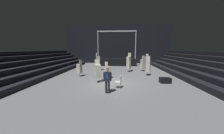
# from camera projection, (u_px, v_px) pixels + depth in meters

# --- Properties ---
(ground_plane) EXTENTS (22.00, 30.00, 0.10)m
(ground_plane) POSITION_uv_depth(u_px,v_px,m) (113.00, 83.00, 10.13)
(ground_plane) COLOR slate
(arena_end_wall) EXTENTS (22.00, 0.30, 8.00)m
(arena_end_wall) POSITION_uv_depth(u_px,v_px,m) (117.00, 44.00, 24.31)
(arena_end_wall) COLOR black
(arena_end_wall) RESTS_ON ground_plane
(bleacher_bank_left) EXTENTS (4.50, 24.00, 2.70)m
(bleacher_bank_left) POSITION_uv_depth(u_px,v_px,m) (27.00, 65.00, 11.50)
(bleacher_bank_left) COLOR black
(bleacher_bank_left) RESTS_ON ground_plane
(bleacher_bank_right) EXTENTS (4.50, 24.00, 2.70)m
(bleacher_bank_right) POSITION_uv_depth(u_px,v_px,m) (210.00, 67.00, 10.31)
(bleacher_bank_right) COLOR black
(bleacher_bank_right) RESTS_ON ground_plane
(stage_riser) EXTENTS (7.04, 2.56, 6.10)m
(stage_riser) POSITION_uv_depth(u_px,v_px,m) (117.00, 61.00, 21.29)
(stage_riser) COLOR black
(stage_riser) RESTS_ON ground_plane
(man_with_tie) EXTENTS (0.57, 0.29, 1.72)m
(man_with_tie) POSITION_uv_depth(u_px,v_px,m) (107.00, 79.00, 7.52)
(man_with_tie) COLOR black
(man_with_tie) RESTS_ON ground_plane
(chair_stack_front_left) EXTENTS (0.62, 0.62, 1.96)m
(chair_stack_front_left) POSITION_uv_depth(u_px,v_px,m) (144.00, 62.00, 17.41)
(chair_stack_front_left) COLOR #B2B5BA
(chair_stack_front_left) RESTS_ON ground_plane
(chair_stack_front_right) EXTENTS (0.61, 0.61, 2.48)m
(chair_stack_front_right) POSITION_uv_depth(u_px,v_px,m) (129.00, 62.00, 14.85)
(chair_stack_front_right) COLOR #B2B5BA
(chair_stack_front_right) RESTS_ON ground_plane
(chair_stack_mid_left) EXTENTS (0.57, 0.57, 1.79)m
(chair_stack_mid_left) POSITION_uv_depth(u_px,v_px,m) (80.00, 68.00, 12.38)
(chair_stack_mid_left) COLOR #B2B5BA
(chair_stack_mid_left) RESTS_ON ground_plane
(chair_stack_mid_right) EXTENTS (0.62, 0.62, 1.71)m
(chair_stack_mid_right) POSITION_uv_depth(u_px,v_px,m) (108.00, 70.00, 11.46)
(chair_stack_mid_right) COLOR #B2B5BA
(chair_stack_mid_right) RESTS_ON ground_plane
(chair_stack_mid_centre) EXTENTS (0.61, 0.61, 2.05)m
(chair_stack_mid_centre) POSITION_uv_depth(u_px,v_px,m) (143.00, 64.00, 15.31)
(chair_stack_mid_centre) COLOR #B2B5BA
(chair_stack_mid_centre) RESTS_ON ground_plane
(chair_stack_rear_left) EXTENTS (0.59, 0.59, 2.48)m
(chair_stack_rear_left) POSITION_uv_depth(u_px,v_px,m) (98.00, 62.00, 15.80)
(chair_stack_rear_left) COLOR #B2B5BA
(chair_stack_rear_left) RESTS_ON ground_plane
(chair_stack_rear_right) EXTENTS (0.47, 0.47, 2.22)m
(chair_stack_rear_right) POSITION_uv_depth(u_px,v_px,m) (147.00, 61.00, 18.48)
(chair_stack_rear_right) COLOR #B2B5BA
(chair_stack_rear_right) RESTS_ON ground_plane
(chair_stack_rear_centre) EXTENTS (0.61, 0.61, 2.05)m
(chair_stack_rear_centre) POSITION_uv_depth(u_px,v_px,m) (98.00, 71.00, 10.06)
(chair_stack_rear_centre) COLOR #B2B5BA
(chair_stack_rear_centre) RESTS_ON ground_plane
(chair_stack_aisle_left) EXTENTS (0.58, 0.58, 2.22)m
(chair_stack_aisle_left) POSITION_uv_depth(u_px,v_px,m) (148.00, 66.00, 12.70)
(chair_stack_aisle_left) COLOR #B2B5BA
(chair_stack_aisle_left) RESTS_ON ground_plane
(equipment_road_case) EXTENTS (0.91, 0.62, 0.47)m
(equipment_road_case) POSITION_uv_depth(u_px,v_px,m) (165.00, 80.00, 10.00)
(equipment_road_case) COLOR black
(equipment_road_case) RESTS_ON ground_plane
(loose_chair_near_man) EXTENTS (0.50, 0.50, 0.95)m
(loose_chair_near_man) POSITION_uv_depth(u_px,v_px,m) (119.00, 81.00, 8.65)
(loose_chair_near_man) COLOR #B2B5BA
(loose_chair_near_man) RESTS_ON ground_plane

